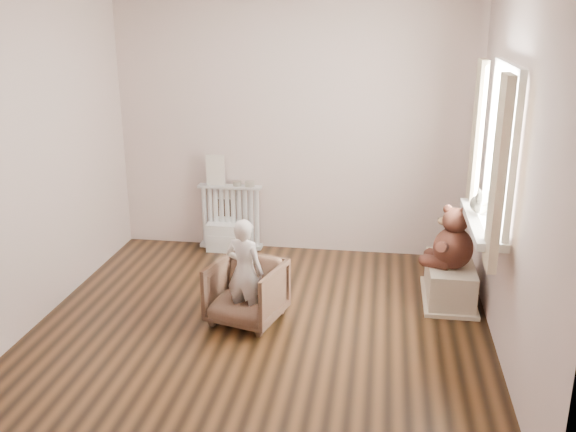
# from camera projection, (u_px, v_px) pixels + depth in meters

# --- Properties ---
(floor) EXTENTS (3.60, 3.60, 0.01)m
(floor) POSITION_uv_depth(u_px,v_px,m) (261.00, 328.00, 5.10)
(floor) COLOR black
(floor) RESTS_ON ground
(back_wall) EXTENTS (3.60, 0.02, 2.60)m
(back_wall) POSITION_uv_depth(u_px,v_px,m) (293.00, 126.00, 6.39)
(back_wall) COLOR beige
(back_wall) RESTS_ON ground
(front_wall) EXTENTS (3.60, 0.02, 2.60)m
(front_wall) POSITION_uv_depth(u_px,v_px,m) (184.00, 262.00, 3.01)
(front_wall) COLOR beige
(front_wall) RESTS_ON ground
(left_wall) EXTENTS (0.02, 3.60, 2.60)m
(left_wall) POSITION_uv_depth(u_px,v_px,m) (30.00, 161.00, 4.95)
(left_wall) COLOR beige
(left_wall) RESTS_ON ground
(right_wall) EXTENTS (0.02, 3.60, 2.60)m
(right_wall) POSITION_uv_depth(u_px,v_px,m) (513.00, 179.00, 4.44)
(right_wall) COLOR beige
(right_wall) RESTS_ON ground
(window) EXTENTS (0.03, 0.90, 1.10)m
(window) POSITION_uv_depth(u_px,v_px,m) (503.00, 148.00, 4.68)
(window) COLOR white
(window) RESTS_ON right_wall
(window_sill) EXTENTS (0.22, 1.10, 0.06)m
(window_sill) POSITION_uv_depth(u_px,v_px,m) (482.00, 223.00, 4.87)
(window_sill) COLOR silver
(window_sill) RESTS_ON right_wall
(curtain_left) EXTENTS (0.06, 0.26, 1.30)m
(curtain_left) POSITION_uv_depth(u_px,v_px,m) (499.00, 175.00, 4.18)
(curtain_left) COLOR beige
(curtain_left) RESTS_ON right_wall
(curtain_right) EXTENTS (0.06, 0.26, 1.30)m
(curtain_right) POSITION_uv_depth(u_px,v_px,m) (477.00, 140.00, 5.25)
(curtain_right) COLOR beige
(curtain_right) RESTS_ON right_wall
(radiator) EXTENTS (0.65, 0.12, 0.69)m
(radiator) POSITION_uv_depth(u_px,v_px,m) (230.00, 213.00, 6.65)
(radiator) COLOR silver
(radiator) RESTS_ON floor
(paper_doll) EXTENTS (0.19, 0.02, 0.32)m
(paper_doll) POSITION_uv_depth(u_px,v_px,m) (215.00, 170.00, 6.53)
(paper_doll) COLOR beige
(paper_doll) RESTS_ON radiator
(tin_a) EXTENTS (0.09, 0.09, 0.05)m
(tin_a) POSITION_uv_depth(u_px,v_px,m) (237.00, 183.00, 6.54)
(tin_a) COLOR #A59E8C
(tin_a) RESTS_ON radiator
(tin_b) EXTENTS (0.10, 0.10, 0.06)m
(tin_b) POSITION_uv_depth(u_px,v_px,m) (250.00, 184.00, 6.52)
(tin_b) COLOR #A59E8C
(tin_b) RESTS_ON radiator
(toy_vanity) EXTENTS (0.34, 0.25, 0.54)m
(toy_vanity) POSITION_uv_depth(u_px,v_px,m) (224.00, 224.00, 6.67)
(toy_vanity) COLOR silver
(toy_vanity) RESTS_ON floor
(armchair) EXTENTS (0.66, 0.67, 0.50)m
(armchair) POSITION_uv_depth(u_px,v_px,m) (246.00, 292.00, 5.15)
(armchair) COLOR brown
(armchair) RESTS_ON floor
(child) EXTENTS (0.36, 0.28, 0.87)m
(child) POSITION_uv_depth(u_px,v_px,m) (245.00, 271.00, 5.04)
(child) COLOR silver
(child) RESTS_ON armchair
(toy_bench) EXTENTS (0.38, 0.73, 0.34)m
(toy_bench) POSITION_uv_depth(u_px,v_px,m) (450.00, 278.00, 5.54)
(toy_bench) COLOR beige
(toy_bench) RESTS_ON floor
(teddy_bear) EXTENTS (0.51, 0.45, 0.53)m
(teddy_bear) POSITION_uv_depth(u_px,v_px,m) (455.00, 230.00, 5.31)
(teddy_bear) COLOR #321710
(teddy_bear) RESTS_ON toy_bench
(plush_cat) EXTENTS (0.18, 0.27, 0.21)m
(plush_cat) POSITION_uv_depth(u_px,v_px,m) (480.00, 201.00, 4.96)
(plush_cat) COLOR #696558
(plush_cat) RESTS_ON window_sill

